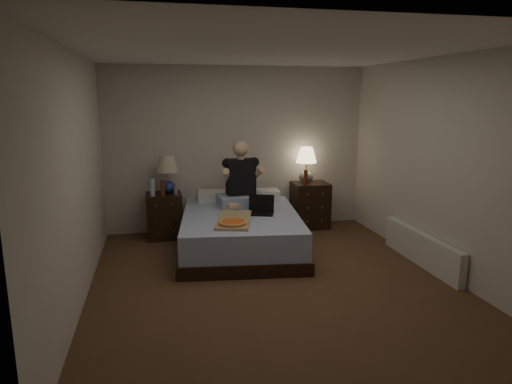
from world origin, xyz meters
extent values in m
cube|color=brown|center=(0.00, 0.00, 0.00)|extent=(4.00, 4.50, 0.00)
cube|color=white|center=(0.00, 0.00, 2.50)|extent=(4.00, 4.50, 0.00)
cube|color=silver|center=(0.00, 2.25, 1.25)|extent=(4.00, 0.00, 2.50)
cube|color=silver|center=(0.00, -2.25, 1.25)|extent=(4.00, 0.00, 2.50)
cube|color=silver|center=(-2.00, 0.00, 1.25)|extent=(0.00, 4.50, 2.50)
cube|color=silver|center=(2.00, 0.00, 1.25)|extent=(0.00, 4.50, 2.50)
cube|color=#5B76B6|center=(-0.16, 1.16, 0.25)|extent=(1.76, 2.20, 0.51)
cube|color=black|center=(-1.15, 1.95, 0.33)|extent=(0.52, 0.47, 0.66)
cube|color=black|center=(1.12, 2.03, 0.36)|extent=(0.56, 0.50, 0.72)
cylinder|color=silver|center=(-1.30, 1.81, 0.78)|extent=(0.07, 0.07, 0.25)
cylinder|color=#A9AAA5|center=(-0.98, 1.84, 0.71)|extent=(0.07, 0.07, 0.10)
cylinder|color=#5D2A0D|center=(-1.16, 1.80, 0.77)|extent=(0.06, 0.06, 0.23)
cylinder|color=#5D260D|center=(1.00, 1.89, 0.83)|extent=(0.06, 0.06, 0.23)
cube|color=silver|center=(1.93, 0.14, 0.20)|extent=(0.10, 1.60, 0.40)
camera|label=1|loc=(-1.22, -4.66, 2.05)|focal=32.00mm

